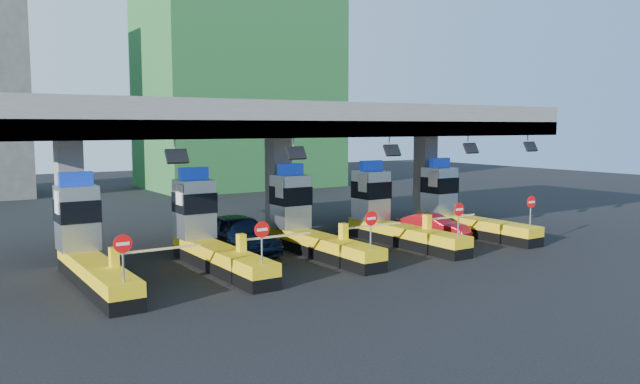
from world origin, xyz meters
TOP-DOWN VIEW (x-y plane):
  - ground at (0.00, 0.00)m, footprint 120.00×120.00m
  - toll_canopy at (0.00, 2.87)m, footprint 28.00×12.09m
  - toll_lane_far_left at (-10.00, 0.28)m, footprint 4.43×8.00m
  - toll_lane_left at (-5.00, 0.28)m, footprint 4.43×8.00m
  - toll_lane_center at (0.00, 0.28)m, footprint 4.43×8.00m
  - toll_lane_right at (5.00, 0.28)m, footprint 4.43×8.00m
  - toll_lane_far_right at (10.00, 0.28)m, footprint 4.43×8.00m
  - bg_building_scaffold at (12.00, 32.00)m, footprint 18.00×12.00m
  - van at (-2.71, 1.94)m, footprint 2.18×5.40m
  - red_car at (7.57, -0.27)m, footprint 2.59×4.20m

SIDE VIEW (x-z plane):
  - ground at x=0.00m, z-range 0.00..0.00m
  - red_car at x=7.57m, z-range 0.00..1.31m
  - van at x=-2.71m, z-range 0.00..1.84m
  - toll_lane_far_left at x=-10.00m, z-range -0.68..3.47m
  - toll_lane_left at x=-5.00m, z-range -0.68..3.47m
  - toll_lane_center at x=0.00m, z-range -0.68..3.47m
  - toll_lane_right at x=5.00m, z-range -0.68..3.47m
  - toll_lane_far_right at x=10.00m, z-range -0.68..3.47m
  - toll_canopy at x=0.00m, z-range 2.63..9.63m
  - bg_building_scaffold at x=12.00m, z-range 0.00..28.00m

